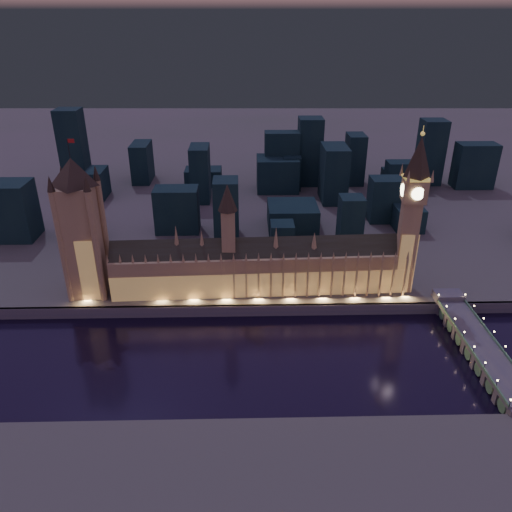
{
  "coord_description": "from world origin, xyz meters",
  "views": [
    {
      "loc": [
        -2.05,
        -243.93,
        186.16
      ],
      "look_at": [
        5.0,
        55.0,
        38.0
      ],
      "focal_mm": 35.0,
      "sensor_mm": 36.0,
      "label": 1
    }
  ],
  "objects_px": {
    "victoria_tower": "(81,222)",
    "westminster_bridge": "(477,345)",
    "palace_of_westminster": "(257,267)",
    "elizabeth_tower": "(412,203)"
  },
  "relations": [
    {
      "from": "elizabeth_tower",
      "to": "westminster_bridge",
      "type": "distance_m",
      "value": 96.98
    },
    {
      "from": "westminster_bridge",
      "to": "palace_of_westminster",
      "type": "bearing_deg",
      "value": 153.4
    },
    {
      "from": "palace_of_westminster",
      "to": "westminster_bridge",
      "type": "distance_m",
      "value": 147.04
    },
    {
      "from": "victoria_tower",
      "to": "westminster_bridge",
      "type": "relative_size",
      "value": 0.95
    },
    {
      "from": "victoria_tower",
      "to": "elizabeth_tower",
      "type": "distance_m",
      "value": 218.27
    },
    {
      "from": "palace_of_westminster",
      "to": "elizabeth_tower",
      "type": "height_order",
      "value": "elizabeth_tower"
    },
    {
      "from": "victoria_tower",
      "to": "westminster_bridge",
      "type": "distance_m",
      "value": 260.41
    },
    {
      "from": "palace_of_westminster",
      "to": "westminster_bridge",
      "type": "xyz_separation_m",
      "value": [
        130.21,
        -65.2,
        -20.38
      ]
    },
    {
      "from": "palace_of_westminster",
      "to": "elizabeth_tower",
      "type": "xyz_separation_m",
      "value": [
        102.25,
        0.17,
        45.57
      ]
    },
    {
      "from": "palace_of_westminster",
      "to": "westminster_bridge",
      "type": "relative_size",
      "value": 1.79
    }
  ]
}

